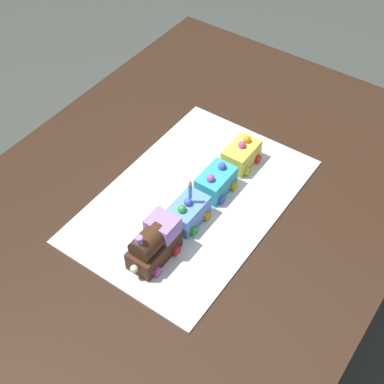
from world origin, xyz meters
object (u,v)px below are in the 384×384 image
cake_locomotive (154,243)px  cake_car_flatbed_lemon (241,154)px  cake_car_hopper_sky_blue (188,212)px  birthday_candle (190,189)px  dining_table (190,226)px  cake_car_caboose_turquoise (216,182)px

cake_locomotive → cake_car_flatbed_lemon: cake_locomotive is taller
cake_car_hopper_sky_blue → cake_car_flatbed_lemon: 0.24m
cake_locomotive → cake_car_hopper_sky_blue: bearing=-0.0°
cake_locomotive → birthday_candle: size_ratio=2.45×
dining_table → birthday_candle: bearing=-143.4°
cake_car_caboose_turquoise → cake_car_flatbed_lemon: same height
cake_car_hopper_sky_blue → cake_car_caboose_turquoise: 0.12m
cake_car_hopper_sky_blue → birthday_candle: birthday_candle is taller
cake_car_flatbed_lemon → cake_car_caboose_turquoise: bearing=180.0°
cake_locomotive → cake_car_hopper_sky_blue: cake_locomotive is taller
cake_car_hopper_sky_blue → birthday_candle: size_ratio=1.75×
cake_car_caboose_turquoise → dining_table: bearing=146.7°
cake_car_caboose_turquoise → cake_car_flatbed_lemon: bearing=0.0°
birthday_candle → cake_car_caboose_turquoise: bearing=0.0°
cake_car_caboose_turquoise → cake_car_hopper_sky_blue: bearing=180.0°
cake_locomotive → birthday_candle: 0.15m
cake_locomotive → dining_table: bearing=11.4°
cake_car_flatbed_lemon → dining_table: bearing=167.8°
cake_car_hopper_sky_blue → cake_car_flatbed_lemon: same height
cake_car_flatbed_lemon → birthday_candle: size_ratio=1.75×
cake_car_hopper_sky_blue → birthday_candle: (0.01, -0.00, 0.07)m
cake_car_hopper_sky_blue → cake_car_flatbed_lemon: (0.24, 0.00, 0.00)m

